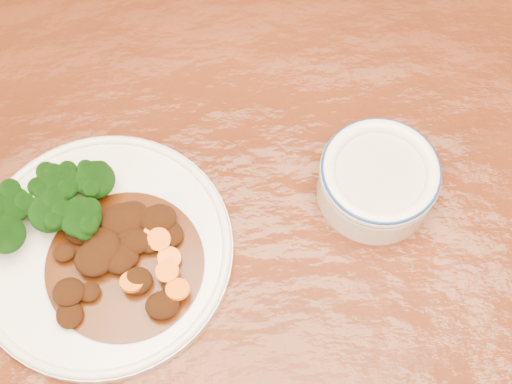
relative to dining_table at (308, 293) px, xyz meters
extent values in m
cube|color=#5A240F|center=(0.00, 0.00, 0.06)|extent=(1.60, 1.07, 0.04)
cylinder|color=white|center=(-0.22, 0.06, 0.09)|extent=(0.28, 0.28, 0.01)
torus|color=white|center=(-0.22, 0.06, 0.09)|extent=(0.28, 0.28, 0.01)
cylinder|color=#6D914B|center=(-0.25, 0.13, 0.10)|extent=(0.01, 0.01, 0.02)
ellipsoid|color=black|center=(-0.25, 0.13, 0.12)|extent=(0.04, 0.04, 0.03)
cylinder|color=#6D914B|center=(-0.23, 0.09, 0.10)|extent=(0.01, 0.01, 0.02)
ellipsoid|color=black|center=(-0.23, 0.09, 0.12)|extent=(0.04, 0.04, 0.04)
cylinder|color=#6D914B|center=(-0.26, 0.10, 0.10)|extent=(0.01, 0.01, 0.02)
ellipsoid|color=black|center=(-0.26, 0.10, 0.12)|extent=(0.05, 0.05, 0.04)
cylinder|color=#6D914B|center=(-0.30, 0.12, 0.10)|extent=(0.01, 0.01, 0.02)
ellipsoid|color=black|center=(-0.30, 0.12, 0.12)|extent=(0.04, 0.04, 0.03)
cylinder|color=#6D914B|center=(-0.31, 0.08, 0.10)|extent=(0.01, 0.01, 0.02)
ellipsoid|color=black|center=(-0.31, 0.08, 0.12)|extent=(0.04, 0.04, 0.03)
cylinder|color=#6D914B|center=(-0.21, 0.13, 0.10)|extent=(0.01, 0.01, 0.02)
ellipsoid|color=black|center=(-0.21, 0.13, 0.12)|extent=(0.04, 0.04, 0.03)
cylinder|color=#6D914B|center=(-0.26, 0.13, 0.10)|extent=(0.01, 0.01, 0.02)
ellipsoid|color=black|center=(-0.26, 0.13, 0.12)|extent=(0.04, 0.04, 0.03)
cylinder|color=#431C07|center=(-0.20, 0.04, 0.09)|extent=(0.17, 0.17, 0.00)
ellipsoid|color=black|center=(-0.22, 0.04, 0.11)|extent=(0.04, 0.04, 0.02)
ellipsoid|color=black|center=(-0.26, -0.01, 0.10)|extent=(0.03, 0.03, 0.01)
ellipsoid|color=black|center=(-0.17, 0.05, 0.10)|extent=(0.02, 0.02, 0.01)
ellipsoid|color=black|center=(-0.20, 0.04, 0.11)|extent=(0.03, 0.03, 0.02)
ellipsoid|color=black|center=(-0.19, 0.04, 0.10)|extent=(0.03, 0.03, 0.01)
ellipsoid|color=black|center=(-0.19, 0.05, 0.10)|extent=(0.03, 0.03, 0.02)
ellipsoid|color=black|center=(-0.15, 0.08, 0.11)|extent=(0.04, 0.03, 0.02)
ellipsoid|color=black|center=(-0.23, 0.01, 0.10)|extent=(0.02, 0.02, 0.01)
ellipsoid|color=black|center=(-0.20, 0.09, 0.11)|extent=(0.04, 0.04, 0.02)
ellipsoid|color=black|center=(-0.19, 0.07, 0.10)|extent=(0.03, 0.03, 0.01)
ellipsoid|color=black|center=(-0.25, 0.01, 0.11)|extent=(0.03, 0.03, 0.02)
ellipsoid|color=black|center=(-0.15, 0.00, 0.10)|extent=(0.02, 0.02, 0.01)
ellipsoid|color=black|center=(-0.26, 0.06, 0.11)|extent=(0.02, 0.02, 0.01)
ellipsoid|color=black|center=(-0.23, 0.08, 0.10)|extent=(0.04, 0.03, 0.02)
ellipsoid|color=black|center=(-0.18, 0.01, 0.11)|extent=(0.03, 0.03, 0.02)
ellipsoid|color=black|center=(-0.18, 0.09, 0.11)|extent=(0.04, 0.04, 0.02)
ellipsoid|color=black|center=(-0.16, -0.02, 0.11)|extent=(0.03, 0.03, 0.02)
ellipsoid|color=black|center=(-0.18, 0.06, 0.11)|extent=(0.03, 0.03, 0.02)
ellipsoid|color=black|center=(-0.22, 0.06, 0.11)|extent=(0.04, 0.04, 0.02)
ellipsoid|color=black|center=(-0.14, 0.06, 0.10)|extent=(0.03, 0.03, 0.01)
cylinder|color=orange|center=(-0.19, 0.01, 0.11)|extent=(0.03, 0.03, 0.01)
cylinder|color=orange|center=(-0.15, 0.03, 0.10)|extent=(0.03, 0.03, 0.01)
cylinder|color=orange|center=(-0.16, 0.05, 0.11)|extent=(0.03, 0.03, 0.02)
cylinder|color=orange|center=(-0.15, 0.02, 0.11)|extent=(0.03, 0.03, 0.01)
cylinder|color=orange|center=(-0.16, 0.06, 0.11)|extent=(0.03, 0.03, 0.01)
cylinder|color=orange|center=(-0.14, -0.01, 0.11)|extent=(0.03, 0.03, 0.01)
cylinder|color=white|center=(0.09, 0.08, 0.10)|extent=(0.13, 0.13, 0.04)
cylinder|color=beige|center=(0.09, 0.08, 0.13)|extent=(0.10, 0.10, 0.01)
torus|color=white|center=(0.09, 0.08, 0.13)|extent=(0.13, 0.13, 0.02)
torus|color=navy|center=(0.09, 0.08, 0.13)|extent=(0.13, 0.13, 0.01)
camera|label=1|loc=(-0.11, -0.24, 0.80)|focal=50.00mm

